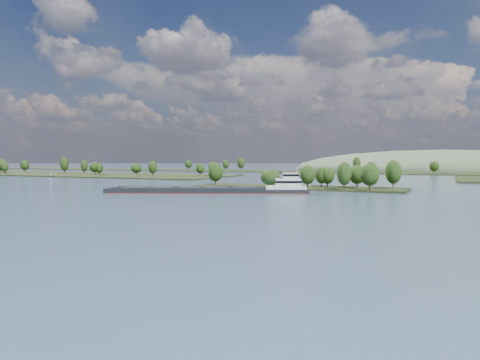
% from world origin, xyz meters
% --- Properties ---
extents(ground, '(1800.00, 1800.00, 0.00)m').
position_xyz_m(ground, '(0.00, 120.00, 0.00)').
color(ground, '#3E536B').
rests_on(ground, ground).
extents(tree_island, '(100.00, 33.22, 14.06)m').
position_xyz_m(tree_island, '(7.05, 178.69, 3.85)').
color(tree_island, black).
rests_on(tree_island, ground).
extents(left_bank, '(300.00, 80.00, 15.58)m').
position_xyz_m(left_bank, '(-229.34, 260.14, 0.88)').
color(left_bank, black).
rests_on(left_bank, ground).
extents(back_shoreline, '(900.00, 60.00, 15.46)m').
position_xyz_m(back_shoreline, '(7.81, 399.77, 0.63)').
color(back_shoreline, black).
rests_on(back_shoreline, ground).
extents(hill_west, '(320.00, 160.00, 44.00)m').
position_xyz_m(hill_west, '(60.00, 500.00, 0.00)').
color(hill_west, '#4C5D40').
rests_on(hill_west, ground).
extents(cargo_barge, '(81.62, 40.65, 11.37)m').
position_xyz_m(cargo_barge, '(-20.49, 139.53, 1.43)').
color(cargo_barge, black).
rests_on(cargo_barge, ground).
extents(motorboat, '(6.55, 5.82, 2.48)m').
position_xyz_m(motorboat, '(-202.50, 223.90, 1.24)').
color(motorboat, white).
rests_on(motorboat, ground).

